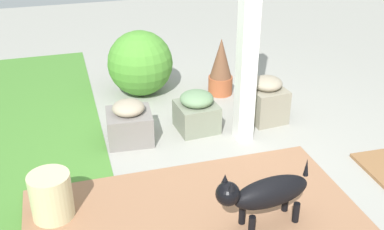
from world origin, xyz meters
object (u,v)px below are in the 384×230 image
object	(u,v)px
stone_planter_near	(197,112)
ceramic_urn	(51,197)
dog	(265,193)
stone_planter_mid	(129,123)
porch_pillar	(249,24)
stone_planter_nearest	(266,100)
round_shrub	(140,63)
terracotta_pot_spiky	(221,68)

from	to	relation	value
stone_planter_near	ceramic_urn	size ratio (longest dim) A/B	1.10
dog	stone_planter_mid	bearing A→B (deg)	25.43
porch_pillar	ceramic_urn	size ratio (longest dim) A/B	6.06
stone_planter_nearest	stone_planter_near	bearing A→B (deg)	90.48
round_shrub	terracotta_pot_spiky	world-z (taller)	round_shrub
porch_pillar	stone_planter_nearest	bearing A→B (deg)	-50.96
stone_planter_nearest	stone_planter_near	xyz separation A→B (m)	(-0.01, 0.72, -0.03)
round_shrub	terracotta_pot_spiky	bearing A→B (deg)	-106.95
stone_planter_mid	dog	size ratio (longest dim) A/B	0.61
porch_pillar	stone_planter_near	bearing A→B (deg)	52.78
stone_planter_near	dog	distance (m)	1.49
round_shrub	ceramic_urn	world-z (taller)	round_shrub
porch_pillar	round_shrub	size ratio (longest dim) A/B	3.07
stone_planter_mid	terracotta_pot_spiky	world-z (taller)	terracotta_pot_spiky
stone_planter_near	dog	world-z (taller)	dog
ceramic_urn	stone_planter_nearest	bearing A→B (deg)	-64.85
round_shrub	stone_planter_nearest	bearing A→B (deg)	-132.20
dog	ceramic_urn	xyz separation A→B (m)	(0.51, 1.41, -0.10)
stone_planter_nearest	terracotta_pot_spiky	distance (m)	0.76
stone_planter_near	stone_planter_mid	size ratio (longest dim) A/B	0.92
terracotta_pot_spiky	ceramic_urn	size ratio (longest dim) A/B	1.78
stone_planter_mid	ceramic_urn	bearing A→B (deg)	142.75
round_shrub	dog	size ratio (longest dim) A/B	1.00
ceramic_urn	dog	bearing A→B (deg)	-109.95
terracotta_pot_spiky	ceramic_urn	xyz separation A→B (m)	(-1.70, 1.87, -0.13)
stone_planter_nearest	stone_planter_mid	world-z (taller)	stone_planter_nearest
porch_pillar	stone_planter_nearest	world-z (taller)	porch_pillar
porch_pillar	terracotta_pot_spiky	world-z (taller)	porch_pillar
stone_planter_nearest	ceramic_urn	world-z (taller)	stone_planter_nearest
stone_planter_mid	ceramic_urn	world-z (taller)	stone_planter_mid
stone_planter_near	stone_planter_mid	xyz separation A→B (m)	(-0.03, 0.66, -0.01)
stone_planter_near	terracotta_pot_spiky	bearing A→B (deg)	-34.48
stone_planter_nearest	terracotta_pot_spiky	size ratio (longest dim) A/B	0.71
stone_planter_nearest	ceramic_urn	distance (m)	2.32
terracotta_pot_spiky	porch_pillar	bearing A→B (deg)	172.78
stone_planter_nearest	terracotta_pot_spiky	bearing A→B (deg)	17.53
dog	porch_pillar	bearing A→B (deg)	-15.38
stone_planter_mid	terracotta_pot_spiky	size ratio (longest dim) A/B	0.67
ceramic_urn	porch_pillar	bearing A→B (deg)	-68.19
porch_pillar	dog	xyz separation A→B (m)	(-1.21, 0.33, -0.82)
dog	stone_planter_near	bearing A→B (deg)	1.42
stone_planter_near	stone_planter_mid	world-z (taller)	stone_planter_mid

